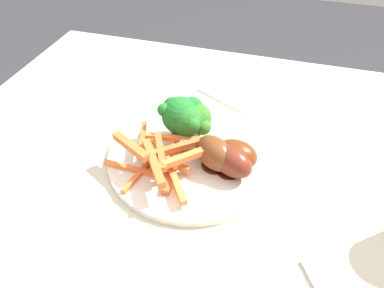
% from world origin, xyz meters
% --- Properties ---
extents(dining_table, '(0.95, 0.83, 0.75)m').
position_xyz_m(dining_table, '(0.00, 0.00, 0.63)').
color(dining_table, beige).
rests_on(dining_table, ground_plane).
extents(dinner_plate, '(0.27, 0.27, 0.01)m').
position_xyz_m(dinner_plate, '(0.03, -0.04, 0.76)').
color(dinner_plate, white).
rests_on(dinner_plate, dining_table).
extents(broccoli_floret_front, '(0.05, 0.05, 0.07)m').
position_xyz_m(broccoli_floret_front, '(0.04, -0.06, 0.81)').
color(broccoli_floret_front, '#79A65C').
rests_on(broccoli_floret_front, dinner_plate).
extents(broccoli_floret_middle, '(0.06, 0.06, 0.07)m').
position_xyz_m(broccoli_floret_middle, '(0.03, -0.08, 0.80)').
color(broccoli_floret_middle, '#7CBC4C').
rests_on(broccoli_floret_middle, dinner_plate).
extents(broccoli_floret_back, '(0.07, 0.07, 0.08)m').
position_xyz_m(broccoli_floret_back, '(0.05, -0.07, 0.81)').
color(broccoli_floret_back, '#93A35F').
rests_on(broccoli_floret_back, dinner_plate).
extents(carrot_fries_pile, '(0.16, 0.16, 0.05)m').
position_xyz_m(carrot_fries_pile, '(0.06, 0.00, 0.78)').
color(carrot_fries_pile, orange).
rests_on(carrot_fries_pile, dinner_plate).
extents(chicken_drumstick_near, '(0.12, 0.09, 0.05)m').
position_xyz_m(chicken_drumstick_near, '(-0.04, -0.02, 0.78)').
color(chicken_drumstick_near, '#4D180F').
rests_on(chicken_drumstick_near, dinner_plate).
extents(chicken_drumstick_far, '(0.13, 0.05, 0.05)m').
position_xyz_m(chicken_drumstick_far, '(-0.04, -0.03, 0.78)').
color(chicken_drumstick_far, '#4C1C0B').
rests_on(chicken_drumstick_far, dinner_plate).
extents(chicken_drumstick_extra, '(0.11, 0.09, 0.05)m').
position_xyz_m(chicken_drumstick_extra, '(-0.01, -0.02, 0.79)').
color(chicken_drumstick_extra, '#4E2210').
rests_on(chicken_drumstick_extra, dinner_plate).
extents(napkin, '(0.20, 0.22, 0.00)m').
position_xyz_m(napkin, '(-0.03, -0.28, 0.75)').
color(napkin, white).
rests_on(napkin, dining_table).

